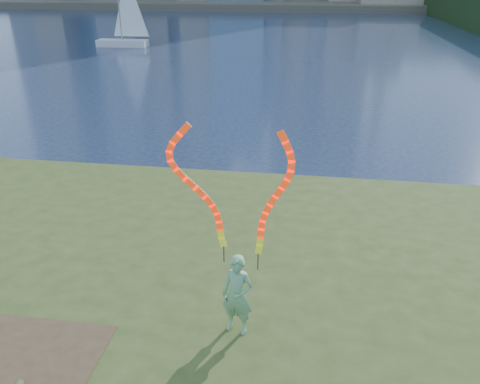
# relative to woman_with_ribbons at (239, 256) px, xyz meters

# --- Properties ---
(ground) EXTENTS (320.00, 320.00, 0.00)m
(ground) POSITION_rel_woman_with_ribbons_xyz_m (-1.44, 1.43, -2.26)
(ground) COLOR #18243D
(ground) RESTS_ON ground
(grassy_knoll) EXTENTS (20.00, 18.00, 0.80)m
(grassy_knoll) POSITION_rel_woman_with_ribbons_xyz_m (-1.44, -0.87, -1.92)
(grassy_knoll) COLOR #384819
(grassy_knoll) RESTS_ON ground
(far_shore) EXTENTS (320.00, 40.00, 1.20)m
(far_shore) POSITION_rel_woman_with_ribbons_xyz_m (-1.44, 96.43, -1.66)
(far_shore) COLOR #4A4536
(far_shore) RESTS_ON ground
(woman_with_ribbons) EXTENTS (1.93, 0.55, 3.85)m
(woman_with_ribbons) POSITION_rel_woman_with_ribbons_xyz_m (0.00, 0.00, 0.00)
(woman_with_ribbons) COLOR #1A7921
(woman_with_ribbons) RESTS_ON grassy_knoll
(sailboat) EXTENTS (4.85, 1.54, 7.35)m
(sailboat) POSITION_rel_woman_with_ribbons_xyz_m (-15.95, 36.18, -0.99)
(sailboat) COLOR silver
(sailboat) RESTS_ON ground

